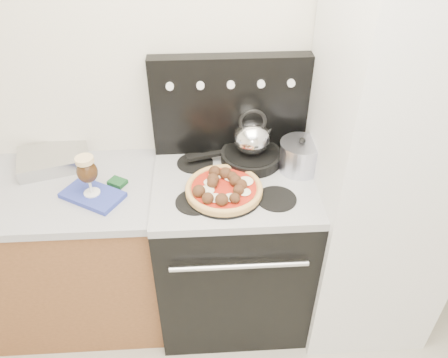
{
  "coord_description": "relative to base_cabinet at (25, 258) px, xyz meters",
  "views": [
    {
      "loc": [
        -0.06,
        -0.45,
        2.17
      ],
      "look_at": [
        0.03,
        1.05,
        1.02
      ],
      "focal_mm": 35.0,
      "sensor_mm": 36.0,
      "label": 1
    }
  ],
  "objects": [
    {
      "name": "oven_mitt",
      "position": [
        0.46,
        -0.09,
        0.48
      ],
      "size": [
        0.31,
        0.28,
        0.02
      ],
      "primitive_type": "cube",
      "rotation": [
        0.0,
        0.0,
        -0.54
      ],
      "color": "#2D3A9F",
      "rests_on": "countertop"
    },
    {
      "name": "skillet",
      "position": [
        1.2,
        0.13,
        0.52
      ],
      "size": [
        0.36,
        0.36,
        0.05
      ],
      "primitive_type": "cylinder",
      "rotation": [
        0.0,
        0.0,
        0.25
      ],
      "color": "black",
      "rests_on": "cooktop"
    },
    {
      "name": "fridge",
      "position": [
        1.8,
        -0.05,
        0.52
      ],
      "size": [
        0.64,
        0.68,
        1.9
      ],
      "primitive_type": "cube",
      "color": "silver",
      "rests_on": "ground"
    },
    {
      "name": "backguard",
      "position": [
        1.1,
        0.25,
        0.74
      ],
      "size": [
        0.76,
        0.08,
        0.5
      ],
      "primitive_type": "cube",
      "color": "black",
      "rests_on": "cooktop"
    },
    {
      "name": "base_cabinet",
      "position": [
        0.0,
        0.0,
        0.0
      ],
      "size": [
        1.45,
        0.6,
        0.86
      ],
      "primitive_type": "cube",
      "color": "brown",
      "rests_on": "ground"
    },
    {
      "name": "cooktop",
      "position": [
        1.1,
        -0.02,
        0.47
      ],
      "size": [
        0.76,
        0.65,
        0.04
      ],
      "primitive_type": "cube",
      "color": "#ADADB2",
      "rests_on": "stove_body"
    },
    {
      "name": "pizza_pan",
      "position": [
        1.05,
        -0.12,
        0.5
      ],
      "size": [
        0.42,
        0.42,
        0.01
      ],
      "primitive_type": "cylinder",
      "rotation": [
        0.0,
        0.0,
        0.21
      ],
      "color": "black",
      "rests_on": "cooktop"
    },
    {
      "name": "pizza",
      "position": [
        1.05,
        -0.12,
        0.53
      ],
      "size": [
        0.41,
        0.41,
        0.05
      ],
      "primitive_type": null,
      "rotation": [
        0.0,
        0.0,
        -0.19
      ],
      "color": "#D58D4E",
      "rests_on": "pizza_pan"
    },
    {
      "name": "beer_glass",
      "position": [
        0.46,
        -0.09,
        0.59
      ],
      "size": [
        0.1,
        0.1,
        0.2
      ],
      "primitive_type": null,
      "rotation": [
        0.0,
        0.0,
        0.13
      ],
      "color": "#321D0C",
      "rests_on": "oven_mitt"
    },
    {
      "name": "room_shell",
      "position": [
        1.02,
        -0.91,
        0.82
      ],
      "size": [
        3.52,
        3.01,
        2.52
      ],
      "color": "#B5B0A0",
      "rests_on": "ground"
    },
    {
      "name": "stove_body",
      "position": [
        1.1,
        -0.02,
        0.01
      ],
      "size": [
        0.76,
        0.65,
        0.88
      ],
      "primitive_type": "cube",
      "color": "black",
      "rests_on": "ground"
    },
    {
      "name": "tea_kettle",
      "position": [
        1.2,
        0.13,
        0.64
      ],
      "size": [
        0.22,
        0.22,
        0.2
      ],
      "primitive_type": null,
      "rotation": [
        0.0,
        0.0,
        0.24
      ],
      "color": "silver",
      "rests_on": "skillet"
    },
    {
      "name": "foil_sheet",
      "position": [
        0.22,
        0.19,
        0.5
      ],
      "size": [
        0.39,
        0.33,
        0.07
      ],
      "primitive_type": "cube",
      "rotation": [
        0.0,
        0.0,
        0.28
      ],
      "color": "silver",
      "rests_on": "countertop"
    },
    {
      "name": "stock_pot",
      "position": [
        1.43,
        0.04,
        0.56
      ],
      "size": [
        0.2,
        0.2,
        0.14
      ],
      "primitive_type": "cylinder",
      "rotation": [
        0.0,
        0.0,
        -0.04
      ],
      "color": "silver",
      "rests_on": "cooktop"
    }
  ]
}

